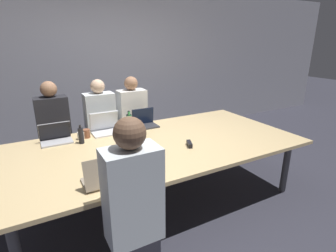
{
  "coord_description": "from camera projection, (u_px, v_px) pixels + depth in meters",
  "views": [
    {
      "loc": [
        -1.24,
        -2.53,
        1.87
      ],
      "look_at": [
        0.2,
        0.1,
        0.87
      ],
      "focal_mm": 28.0,
      "sensor_mm": 36.0,
      "label": 1
    }
  ],
  "objects": [
    {
      "name": "ground_plane",
      "position": [
        158.0,
        197.0,
        3.26
      ],
      "size": [
        24.0,
        24.0,
        0.0
      ],
      "primitive_type": "plane",
      "color": "#2D2D38"
    },
    {
      "name": "curtain_wall",
      "position": [
        101.0,
        67.0,
        4.7
      ],
      "size": [
        12.0,
        0.06,
        2.8
      ],
      "color": "#9999A3",
      "rests_on": "ground_plane"
    },
    {
      "name": "conference_table",
      "position": [
        157.0,
        147.0,
        3.05
      ],
      "size": [
        3.34,
        1.64,
        0.72
      ],
      "color": "#D6B77F",
      "rests_on": "ground_plane"
    },
    {
      "name": "laptop_far_left",
      "position": [
        56.0,
        137.0,
        3.05
      ],
      "size": [
        0.35,
        0.23,
        0.23
      ],
      "color": "#B7B7BC",
      "rests_on": "conference_table"
    },
    {
      "name": "person_far_left",
      "position": [
        55.0,
        135.0,
        3.48
      ],
      "size": [
        0.4,
        0.24,
        1.38
      ],
      "color": "#2D2D38",
      "rests_on": "ground_plane"
    },
    {
      "name": "cup_far_left",
      "position": [
        81.0,
        136.0,
        3.14
      ],
      "size": [
        0.08,
        0.08,
        0.09
      ],
      "color": "white",
      "rests_on": "conference_table"
    },
    {
      "name": "bottle_far_left",
      "position": [
        81.0,
        135.0,
        3.0
      ],
      "size": [
        0.06,
        0.06,
        0.22
      ],
      "color": "black",
      "rests_on": "conference_table"
    },
    {
      "name": "laptop_far_center",
      "position": [
        145.0,
        121.0,
        3.61
      ],
      "size": [
        0.32,
        0.24,
        0.24
      ],
      "color": "#333338",
      "rests_on": "conference_table"
    },
    {
      "name": "person_far_center",
      "position": [
        133.0,
        124.0,
        3.93
      ],
      "size": [
        0.4,
        0.24,
        1.37
      ],
      "color": "#2D2D38",
      "rests_on": "ground_plane"
    },
    {
      "name": "bottle_far_center",
      "position": [
        129.0,
        123.0,
        3.37
      ],
      "size": [
        0.06,
        0.06,
        0.27
      ],
      "color": "green",
      "rests_on": "conference_table"
    },
    {
      "name": "laptop_far_midleft",
      "position": [
        105.0,
        127.0,
        3.36
      ],
      "size": [
        0.36,
        0.27,
        0.27
      ],
      "color": "silver",
      "rests_on": "conference_table"
    },
    {
      "name": "person_far_midleft",
      "position": [
        101.0,
        129.0,
        3.7
      ],
      "size": [
        0.4,
        0.24,
        1.36
      ],
      "color": "#2D2D38",
      "rests_on": "ground_plane"
    },
    {
      "name": "cup_far_midleft",
      "position": [
        86.0,
        134.0,
        3.19
      ],
      "size": [
        0.09,
        0.09,
        0.1
      ],
      "color": "brown",
      "rests_on": "conference_table"
    },
    {
      "name": "bottle_far_midleft",
      "position": [
        129.0,
        123.0,
        3.38
      ],
      "size": [
        0.07,
        0.07,
        0.28
      ],
      "color": "black",
      "rests_on": "conference_table"
    },
    {
      "name": "laptop_near_left",
      "position": [
        105.0,
        176.0,
        2.15
      ],
      "size": [
        0.35,
        0.25,
        0.26
      ],
      "rotation": [
        0.0,
        0.0,
        3.14
      ],
      "color": "gray",
      "rests_on": "conference_table"
    },
    {
      "name": "person_near_left",
      "position": [
        133.0,
        211.0,
        1.91
      ],
      "size": [
        0.4,
        0.24,
        1.4
      ],
      "rotation": [
        0.0,
        0.0,
        3.14
      ],
      "color": "#2D2D38",
      "rests_on": "ground_plane"
    },
    {
      "name": "cup_near_left",
      "position": [
        132.0,
        171.0,
        2.3
      ],
      "size": [
        0.07,
        0.07,
        0.09
      ],
      "color": "#232328",
      "rests_on": "conference_table"
    },
    {
      "name": "stapler",
      "position": [
        189.0,
        144.0,
        2.95
      ],
      "size": [
        0.1,
        0.16,
        0.05
      ],
      "rotation": [
        0.0,
        0.0,
        -0.39
      ],
      "color": "black",
      "rests_on": "conference_table"
    }
  ]
}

